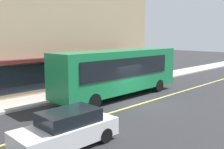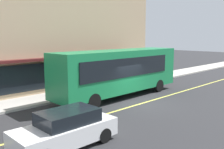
{
  "view_description": "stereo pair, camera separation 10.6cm",
  "coord_description": "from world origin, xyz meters",
  "views": [
    {
      "loc": [
        -13.19,
        -10.29,
        4.52
      ],
      "look_at": [
        0.29,
        3.22,
        1.6
      ],
      "focal_mm": 40.34,
      "sensor_mm": 36.0,
      "label": 1
    },
    {
      "loc": [
        -13.11,
        -10.37,
        4.52
      ],
      "look_at": [
        0.29,
        3.22,
        1.6
      ],
      "focal_mm": 40.34,
      "sensor_mm": 36.0,
      "label": 2
    }
  ],
  "objects": [
    {
      "name": "pedestrian_mid_block",
      "position": [
        -0.11,
        6.21,
        1.07
      ],
      "size": [
        0.34,
        0.34,
        1.55
      ],
      "color": "black",
      "rests_on": "sidewalk"
    },
    {
      "name": "sidewalk",
      "position": [
        0.0,
        5.55,
        0.07
      ],
      "size": [
        80.0,
        2.71,
        0.15
      ],
      "primitive_type": "cube",
      "color": "#B2ADA3",
      "rests_on": "ground"
    },
    {
      "name": "traffic_light",
      "position": [
        3.96,
        5.0,
        2.53
      ],
      "size": [
        0.3,
        0.52,
        3.2
      ],
      "color": "#2D2D33",
      "rests_on": "sidewalk"
    },
    {
      "name": "bus",
      "position": [
        0.33,
        2.45,
        1.99
      ],
      "size": [
        11.15,
        2.67,
        3.5
      ],
      "color": "#197F47",
      "rests_on": "ground"
    },
    {
      "name": "ground",
      "position": [
        0.0,
        0.0,
        0.0
      ],
      "size": [
        120.0,
        120.0,
        0.0
      ],
      "primitive_type": "plane",
      "color": "#28282B"
    },
    {
      "name": "car_white",
      "position": [
        -7.54,
        -2.02,
        0.74
      ],
      "size": [
        4.31,
        1.89,
        1.52
      ],
      "color": "white",
      "rests_on": "ground"
    },
    {
      "name": "pedestrian_at_corner",
      "position": [
        8.02,
        5.13,
        1.16
      ],
      "size": [
        0.34,
        0.34,
        1.69
      ],
      "color": "black",
      "rests_on": "sidewalk"
    },
    {
      "name": "lane_centre_stripe",
      "position": [
        0.0,
        0.0,
        0.0
      ],
      "size": [
        36.0,
        0.16,
        0.01
      ],
      "primitive_type": "cube",
      "color": "#D8D14C",
      "rests_on": "ground"
    },
    {
      "name": "storefront_building",
      "position": [
        -2.23,
        12.24,
        6.66
      ],
      "size": [
        22.58,
        11.27,
        13.34
      ],
      "color": "tan",
      "rests_on": "ground"
    }
  ]
}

